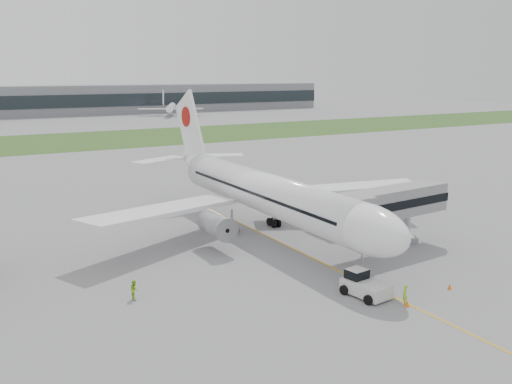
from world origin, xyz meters
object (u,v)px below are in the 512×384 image
pushback_tug (364,284)px  jet_bridge (388,204)px  airliner (261,191)px  ground_crew_near (405,295)px

pushback_tug → jet_bridge: 14.88m
airliner → pushback_tug: (-2.12, -22.73, -4.60)m
airliner → ground_crew_near: (-0.31, -26.27, -4.74)m
airliner → pushback_tug: 23.29m
airliner → ground_crew_near: bearing=-90.7°
airliner → jet_bridge: 16.35m
airliner → pushback_tug: size_ratio=11.24×
pushback_tug → ground_crew_near: bearing=-70.6°
pushback_tug → ground_crew_near: (1.81, -3.54, -0.14)m
pushback_tug → ground_crew_near: pushback_tug is taller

